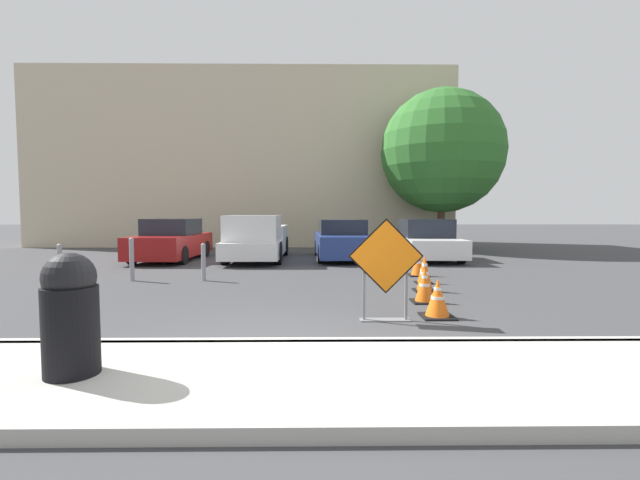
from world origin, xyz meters
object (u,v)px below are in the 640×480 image
traffic_cone_third (425,274)px  parked_car_nearest (172,241)px  traffic_cone_fifth (418,263)px  parked_car_second (342,241)px  bollard_second (132,258)px  bollard_third (60,261)px  bollard_nearest (203,261)px  pickup_truck (257,240)px  traffic_cone_fourth (424,271)px  road_closed_sign (386,265)px  parked_car_third (426,241)px  trash_bin (71,313)px  traffic_cone_nearest (438,299)px  traffic_cone_second (425,286)px

traffic_cone_third → parked_car_nearest: 9.73m
traffic_cone_fifth → parked_car_second: bearing=112.6°
bollard_second → bollard_third: (-1.77, 0.00, -0.08)m
parked_car_nearest → bollard_third: 4.86m
bollard_nearest → bollard_second: (-1.77, 0.00, 0.07)m
pickup_truck → bollard_nearest: 4.58m
traffic_cone_third → traffic_cone_fourth: size_ratio=1.22×
traffic_cone_third → road_closed_sign: bearing=-116.4°
traffic_cone_fourth → parked_car_nearest: bearing=146.3°
traffic_cone_fifth → parked_car_third: 4.38m
traffic_cone_fifth → parked_car_third: bearing=73.0°
traffic_cone_fourth → parked_car_second: (-1.61, 5.51, 0.36)m
traffic_cone_third → parked_car_nearest: bearing=140.4°
road_closed_sign → bollard_nearest: (-3.86, 4.04, -0.39)m
traffic_cone_fourth → parked_car_third: bearing=75.0°
traffic_cone_third → parked_car_second: parked_car_second is taller
trash_bin → traffic_cone_third: bearing=47.3°
parked_car_second → traffic_cone_third: bearing=99.6°
pickup_truck → parked_car_nearest: bearing=-3.4°
parked_car_nearest → traffic_cone_fifth: bearing=155.2°
parked_car_nearest → traffic_cone_nearest: bearing=131.5°
parked_car_third → traffic_cone_nearest: bearing=77.8°
traffic_cone_fourth → bollard_third: bollard_third is taller
traffic_cone_fifth → pickup_truck: bearing=142.3°
traffic_cone_second → traffic_cone_fifth: traffic_cone_fifth is taller
bollard_second → bollard_third: bearing=180.0°
traffic_cone_second → road_closed_sign: bearing=-124.5°
traffic_cone_nearest → parked_car_nearest: (-7.10, 8.50, 0.37)m
parked_car_nearest → parked_car_third: parked_car_nearest is taller
traffic_cone_nearest → parked_car_nearest: bearing=129.9°
traffic_cone_fourth → traffic_cone_fifth: (0.17, 1.23, 0.04)m
road_closed_sign → bollard_second: road_closed_sign is taller
traffic_cone_nearest → bollard_nearest: bollard_nearest is taller
traffic_cone_fourth → bollard_nearest: bearing=175.2°
traffic_cone_fifth → trash_bin: trash_bin is taller
traffic_cone_second → bollard_nearest: bearing=151.5°
traffic_cone_second → pickup_truck: 8.27m
pickup_truck → trash_bin: size_ratio=4.33×
traffic_cone_fifth → trash_bin: 8.93m
traffic_cone_nearest → parked_car_third: bearing=76.6°
parked_car_second → road_closed_sign: bearing=88.4°
traffic_cone_fifth → bollard_nearest: bollard_nearest is taller
traffic_cone_fifth → parked_car_third: (1.28, 4.17, 0.32)m
bollard_nearest → bollard_third: (-3.54, 0.00, -0.01)m
traffic_cone_second → bollard_third: bollard_third is taller
traffic_cone_third → traffic_cone_fifth: traffic_cone_third is taller
traffic_cone_fourth → trash_bin: trash_bin is taller
traffic_cone_fifth → bollard_nearest: bearing=-172.0°
road_closed_sign → bollard_second: size_ratio=1.48×
parked_car_nearest → bollard_nearest: parked_car_nearest is taller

